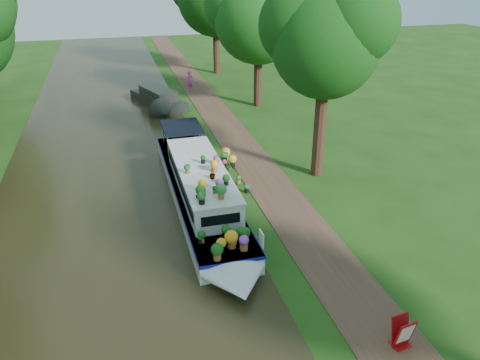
% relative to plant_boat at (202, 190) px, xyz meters
% --- Properties ---
extents(ground, '(100.00, 100.00, 0.00)m').
position_rel_plant_boat_xyz_m(ground, '(2.25, -1.11, -0.85)').
color(ground, '#1A3F0F').
rests_on(ground, ground).
extents(canal_water, '(10.00, 100.00, 0.02)m').
position_rel_plant_boat_xyz_m(canal_water, '(-3.75, -1.11, -0.84)').
color(canal_water, black).
rests_on(canal_water, ground).
extents(towpath, '(2.20, 100.00, 0.03)m').
position_rel_plant_boat_xyz_m(towpath, '(3.45, -1.11, -0.84)').
color(towpath, '#4A3022').
rests_on(towpath, ground).
extents(plant_boat, '(2.29, 13.52, 2.29)m').
position_rel_plant_boat_xyz_m(plant_boat, '(0.00, 0.00, 0.00)').
color(plant_boat, silver).
rests_on(plant_boat, canal_water).
extents(tree_near_overhang, '(5.52, 5.28, 8.99)m').
position_rel_plant_boat_xyz_m(tree_near_overhang, '(6.04, 1.96, 5.75)').
color(tree_near_overhang, black).
rests_on(tree_near_overhang, ground).
extents(tree_near_mid, '(6.90, 6.60, 9.40)m').
position_rel_plant_boat_xyz_m(tree_near_mid, '(6.73, 13.97, 5.58)').
color(tree_near_mid, black).
rests_on(tree_near_mid, ground).
extents(second_boat, '(3.67, 6.91, 1.26)m').
position_rel_plant_boat_xyz_m(second_boat, '(-0.07, 15.70, -0.34)').
color(second_boat, black).
rests_on(second_boat, canal_water).
extents(sandwich_board, '(0.59, 0.52, 0.90)m').
position_rel_plant_boat_xyz_m(sandwich_board, '(3.71, -9.12, -0.41)').
color(sandwich_board, '#A30B0E').
rests_on(sandwich_board, towpath).
extents(pedestrian_pink, '(0.69, 0.57, 1.62)m').
position_rel_plant_boat_xyz_m(pedestrian_pink, '(2.75, 18.95, -0.01)').
color(pedestrian_pink, '#DA5994').
rests_on(pedestrian_pink, towpath).
extents(verge_plant, '(0.44, 0.40, 0.42)m').
position_rel_plant_boat_xyz_m(verge_plant, '(2.08, 3.49, -0.64)').
color(verge_plant, '#226F21').
rests_on(verge_plant, ground).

